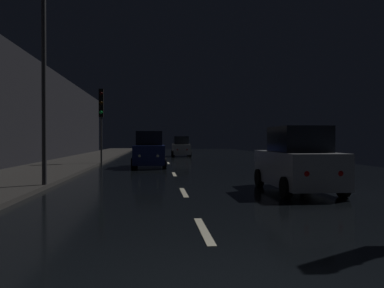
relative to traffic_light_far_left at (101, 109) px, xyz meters
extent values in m
cube|color=black|center=(4.58, 2.16, -3.77)|extent=(26.17, 84.00, 0.02)
cube|color=#33302D|center=(-2.30, 2.16, -3.69)|extent=(4.40, 84.00, 0.15)
cube|color=black|center=(-4.90, -1.34, -0.11)|extent=(0.80, 63.00, 7.30)
cube|color=beige|center=(4.58, -19.34, -3.76)|extent=(0.16, 2.20, 0.01)
cube|color=beige|center=(4.58, -14.07, -3.76)|extent=(0.16, 2.20, 0.01)
cube|color=beige|center=(4.58, -7.45, -3.76)|extent=(0.16, 2.20, 0.01)
cube|color=beige|center=(4.58, 1.66, -3.76)|extent=(0.16, 2.20, 0.01)
cylinder|color=#38383A|center=(0.00, 0.02, -2.14)|extent=(0.12, 0.12, 3.25)
cube|color=black|center=(0.00, 0.02, 0.44)|extent=(0.32, 0.35, 1.90)
sphere|color=black|center=(0.01, -0.16, 1.07)|extent=(0.22, 0.22, 0.22)
sphere|color=black|center=(0.01, -0.16, 0.44)|extent=(0.22, 0.22, 0.22)
sphere|color=#19D84C|center=(0.01, -0.16, -0.20)|extent=(0.22, 0.22, 0.22)
cylinder|color=#2D2D30|center=(-0.20, -12.69, 0.43)|extent=(0.16, 0.16, 8.39)
cube|color=#141E51|center=(3.27, -2.38, -2.96)|extent=(1.86, 4.35, 1.14)
cube|color=black|center=(3.27, -2.22, -1.96)|extent=(1.58, 2.17, 0.87)
cylinder|color=black|center=(4.18, -3.90, -3.43)|extent=(0.23, 0.66, 0.66)
cylinder|color=black|center=(2.36, -3.90, -3.43)|extent=(0.23, 0.66, 0.66)
cylinder|color=black|center=(4.18, -0.85, -3.43)|extent=(0.23, 0.66, 0.66)
cylinder|color=black|center=(2.36, -0.85, -3.43)|extent=(0.23, 0.66, 0.66)
sphere|color=white|center=(3.78, -4.50, -2.96)|extent=(0.19, 0.19, 0.19)
sphere|color=white|center=(2.76, -4.50, -2.96)|extent=(0.19, 0.19, 0.19)
sphere|color=red|center=(3.78, -0.25, -2.96)|extent=(0.19, 0.19, 0.19)
sphere|color=red|center=(2.76, -0.25, -2.96)|extent=(0.19, 0.19, 0.19)
cube|color=silver|center=(6.24, 12.99, -3.03)|extent=(1.71, 3.98, 1.04)
cube|color=black|center=(6.24, 12.85, -2.11)|extent=(1.45, 1.99, 0.80)
cylinder|color=black|center=(5.41, 14.39, -3.46)|extent=(0.21, 0.61, 0.61)
cylinder|color=black|center=(7.08, 14.39, -3.46)|extent=(0.21, 0.61, 0.61)
cylinder|color=black|center=(5.41, 11.60, -3.46)|extent=(0.21, 0.61, 0.61)
cylinder|color=black|center=(7.08, 11.60, -3.46)|extent=(0.21, 0.61, 0.61)
sphere|color=slate|center=(5.77, 14.94, -3.03)|extent=(0.17, 0.17, 0.17)
sphere|color=slate|center=(6.71, 14.94, -3.03)|extent=(0.17, 0.17, 0.17)
sphere|color=red|center=(5.77, 11.04, -3.03)|extent=(0.17, 0.17, 0.17)
sphere|color=red|center=(6.71, 11.04, -3.03)|extent=(0.17, 0.17, 0.17)
cube|color=#A5A8AD|center=(8.37, -14.08, -2.99)|extent=(1.79, 4.19, 1.10)
cube|color=black|center=(8.37, -14.23, -2.02)|extent=(1.53, 2.09, 0.84)
cylinder|color=black|center=(7.49, -12.62, -3.44)|extent=(0.22, 0.64, 0.64)
cylinder|color=black|center=(9.25, -12.62, -3.44)|extent=(0.22, 0.64, 0.64)
cylinder|color=black|center=(7.49, -15.55, -3.44)|extent=(0.22, 0.64, 0.64)
cylinder|color=black|center=(9.25, -15.55, -3.44)|extent=(0.22, 0.64, 0.64)
sphere|color=slate|center=(7.88, -12.03, -2.99)|extent=(0.18, 0.18, 0.18)
sphere|color=slate|center=(8.86, -12.03, -2.99)|extent=(0.18, 0.18, 0.18)
sphere|color=red|center=(7.88, -16.13, -2.99)|extent=(0.18, 0.18, 0.18)
sphere|color=red|center=(8.86, -16.13, -2.99)|extent=(0.18, 0.18, 0.18)
camera|label=1|loc=(3.68, -26.59, -2.03)|focal=36.20mm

